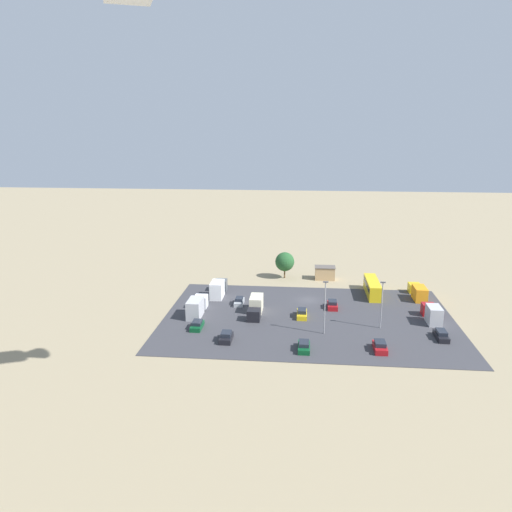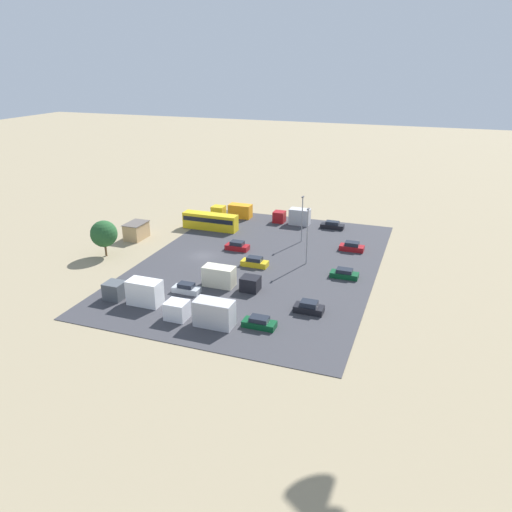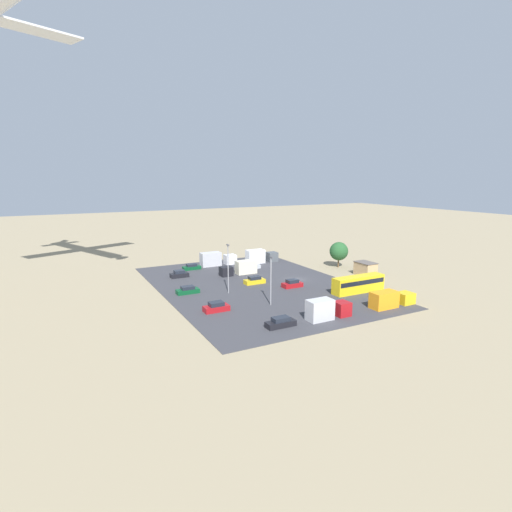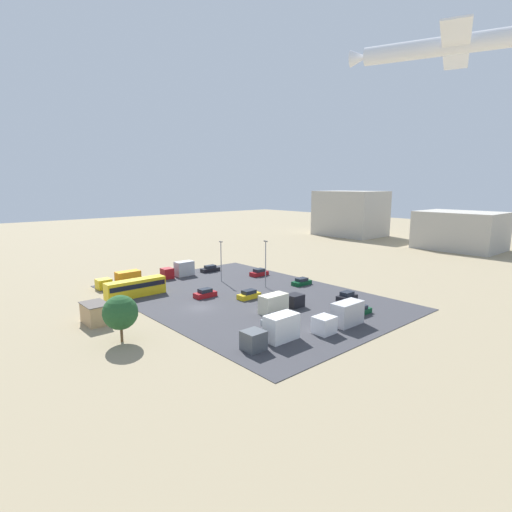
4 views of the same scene
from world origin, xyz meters
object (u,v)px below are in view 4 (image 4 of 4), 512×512
object	(u,v)px
shed_building	(95,313)
parked_truck_0	(280,303)
parked_car_5	(360,311)
parked_car_7	(249,295)
bus	(136,287)
parked_car_2	(274,320)
parked_truck_1	(180,270)
parked_car_1	(259,273)
airplane	(449,46)
parked_car_4	(205,294)
parked_truck_2	(341,316)
parked_car_0	(210,269)
parked_car_3	(302,282)
parked_car_6	(347,297)
parked_truck_4	(274,331)
parked_truck_3	(121,280)

from	to	relation	value
shed_building	parked_truck_0	world-z (taller)	parked_truck_0
parked_car_5	parked_car_7	size ratio (longest dim) A/B	0.97
bus	parked_car_5	distance (m)	40.76
parked_car_2	parked_truck_1	xyz separation A→B (m)	(-37.16, 5.80, 0.90)
parked_truck_1	parked_car_5	bearing A→B (deg)	-169.86
parked_car_1	parked_car_7	xyz separation A→B (m)	(12.73, -13.91, -0.01)
parked_car_7	airplane	world-z (taller)	airplane
parked_car_4	parked_truck_1	xyz separation A→B (m)	(-18.19, 5.37, 0.85)
shed_building	parked_car_2	size ratio (longest dim) A/B	1.19
parked_truck_2	parked_car_7	bearing A→B (deg)	1.19
parked_car_0	parked_car_1	xyz separation A→B (m)	(11.16, 5.87, 0.04)
airplane	parked_car_3	bearing A→B (deg)	132.50
parked_car_6	parked_truck_4	world-z (taller)	parked_truck_4
parked_car_1	parked_truck_1	xyz separation A→B (m)	(-11.54, -14.09, 0.84)
parked_car_4	parked_truck_4	size ratio (longest dim) A/B	0.48
parked_car_0	parked_car_6	bearing A→B (deg)	6.93
parked_truck_0	parked_car_1	bearing A→B (deg)	145.58
parked_truck_1	parked_truck_4	size ratio (longest dim) A/B	0.88
parked_car_7	parked_car_5	bearing A→B (deg)	21.79
parked_car_5	parked_truck_3	bearing A→B (deg)	-153.87
bus	parked_car_5	size ratio (longest dim) A/B	2.61
shed_building	parked_truck_1	bearing A→B (deg)	126.30
bus	parked_car_4	world-z (taller)	bus
parked_car_0	parked_car_3	size ratio (longest dim) A/B	1.06
bus	parked_truck_1	distance (m)	17.43
parked_car_5	parked_truck_2	bearing A→B (deg)	-77.52
bus	parked_truck_0	world-z (taller)	bus
shed_building	airplane	xyz separation A→B (m)	(18.59, 70.26, 48.03)
parked_car_5	parked_truck_3	distance (m)	48.34
parked_car_6	parked_truck_3	size ratio (longest dim) A/B	0.45
parked_car_0	parked_truck_0	xyz separation A→B (m)	(32.91, -9.03, 0.77)
parked_truck_0	parked_car_3	bearing A→B (deg)	120.79
parked_car_0	shed_building	bearing A→B (deg)	-61.36
parked_car_6	parked_car_7	distance (m)	17.83
parked_car_4	parked_truck_0	distance (m)	15.79
parked_truck_0	airplane	world-z (taller)	airplane
parked_truck_3	parked_car_4	bearing A→B (deg)	-156.08
parked_car_1	parked_truck_0	bearing A→B (deg)	145.58
parked_truck_0	airplane	xyz separation A→B (m)	(4.27, 45.24, 48.12)
parked_car_1	parked_car_4	size ratio (longest dim) A/B	1.03
parked_truck_1	parked_truck_2	xyz separation A→B (m)	(44.65, 0.61, 0.08)
parked_car_5	parked_truck_0	bearing A→B (deg)	-138.99
parked_car_0	parked_truck_4	size ratio (longest dim) A/B	0.54
parked_car_7	parked_car_0	bearing A→B (deg)	161.41
parked_truck_1	shed_building	bearing A→B (deg)	126.30
parked_car_3	parked_car_7	size ratio (longest dim) A/B	0.99
shed_building	parked_truck_4	distance (m)	27.77
parked_car_4	parked_car_6	distance (m)	26.06
parked_car_6	parked_car_7	bearing A→B (deg)	-135.53
parked_car_1	parked_car_3	distance (m)	12.34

